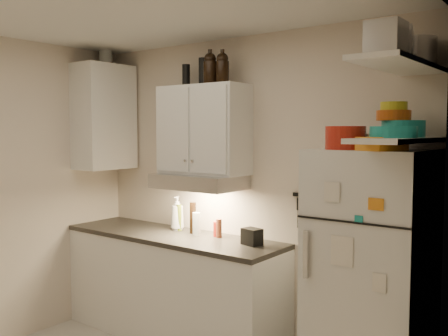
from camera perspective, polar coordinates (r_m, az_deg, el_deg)
The scene contains 33 objects.
back_wall at distance 4.24m, azimuth 2.31°, elevation -2.74°, with size 3.20×0.02×2.60m, color beige.
right_wall at distance 2.16m, azimuth 14.57°, elevation -9.66°, with size 0.02×3.00×2.60m, color beige.
base_cabinet at distance 4.53m, azimuth -5.92°, elevation -13.45°, with size 2.10×0.60×0.88m, color white.
countertop at distance 4.41m, azimuth -5.96°, elevation -7.75°, with size 2.10×0.62×0.04m, color #2D2A26.
upper_cabinet at distance 4.25m, azimuth -2.35°, elevation 4.37°, with size 0.80×0.33×0.75m, color white.
side_cabinet at distance 4.97m, azimuth -13.55°, elevation 5.68°, with size 0.33×0.55×1.00m, color white.
range_hood at distance 4.22m, azimuth -2.89°, elevation -1.54°, with size 0.76×0.46×0.12m, color silver.
fridge at distance 3.45m, azimuth 16.42°, elevation -12.18°, with size 0.70×0.68×1.70m, color silver.
shelf_hi at distance 3.14m, azimuth 19.52°, elevation 11.05°, with size 0.30×0.95×0.03m, color white.
shelf_lo at distance 3.12m, azimuth 19.32°, elevation 3.00°, with size 0.30×0.95×0.03m, color white.
knife_strip at distance 3.86m, azimuth 10.65°, elevation -3.20°, with size 0.42×0.02×0.03m, color black.
dutch_oven at distance 3.22m, azimuth 13.71°, elevation 3.37°, with size 0.25×0.25×0.14m, color #AB2014.
book_stack at distance 3.05m, azimuth 17.58°, elevation 2.65°, with size 0.19×0.24×0.08m, color orange.
spice_jar at distance 3.26m, azimuth 16.21°, elevation 2.93°, with size 0.06×0.06×0.10m, color silver.
stock_pot at distance 3.46m, azimuth 21.02°, elevation 12.16°, with size 0.26×0.26×0.19m, color silver.
tin_a at distance 3.15m, azimuth 18.90°, elevation 13.14°, with size 0.20×0.18×0.20m, color #AAAAAD.
tin_b at distance 2.89m, azimuth 18.00°, elevation 13.86°, with size 0.18×0.18×0.18m, color #AAAAAD.
bowl_teal at distance 3.36m, azimuth 19.79°, elevation 4.22°, with size 0.27×0.27×0.11m, color teal.
bowl_orange at distance 3.35m, azimuth 18.81°, elevation 5.70°, with size 0.21×0.21×0.06m, color #BB4E11.
bowl_yellow at distance 3.35m, azimuth 18.84°, elevation 6.70°, with size 0.17×0.17×0.05m, color gold.
plates at distance 3.04m, azimuth 18.80°, elevation 3.90°, with size 0.27×0.27×0.07m, color teal.
growler_a at distance 4.17m, azimuth -1.60°, elevation 11.34°, with size 0.11×0.11×0.26m, color black, non-canonical shape.
growler_b at distance 4.11m, azimuth -0.18°, elevation 11.39°, with size 0.11×0.11×0.25m, color black, non-canonical shape.
thermos_a at distance 4.37m, azimuth -2.35°, elevation 10.89°, with size 0.08×0.08×0.24m, color black.
thermos_b at distance 4.47m, azimuth -4.35°, elevation 10.45°, with size 0.07×0.07×0.20m, color black.
side_jar at distance 5.12m, azimuth -13.39°, elevation 12.18°, with size 0.12×0.12×0.16m, color silver.
soap_bottle at distance 4.54m, azimuth -5.36°, elevation -4.95°, with size 0.13×0.13×0.34m, color white.
pepper_mill at distance 4.22m, azimuth -0.58°, elevation -6.92°, with size 0.05×0.05×0.16m, color brown.
oil_bottle at distance 4.52m, azimuth -5.15°, elevation -5.66°, with size 0.05×0.05×0.24m, color #5B6A1A.
vinegar_bottle at distance 4.39m, azimuth -3.57°, elevation -5.70°, with size 0.06×0.06×0.28m, color black.
clear_bottle at distance 4.30m, azimuth -3.16°, elevation -6.42°, with size 0.07×0.07×0.20m, color silver.
red_jar at distance 4.27m, azimuth -0.81°, elevation -7.00°, with size 0.06×0.06×0.13m, color #AB2014.
caddy at distance 3.97m, azimuth 3.21°, elevation -7.84°, with size 0.15×0.11×0.13m, color black.
Camera 1 is at (2.41, -1.94, 1.81)m, focal length 40.00 mm.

